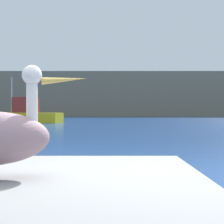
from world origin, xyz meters
name	(u,v)px	position (x,y,z in m)	size (l,w,h in m)	color
hillside_backdrop	(112,96)	(0.00, 80.26, 4.64)	(140.00, 17.15, 9.29)	#7F755B
fishing_boat_yellow	(29,114)	(-8.10, 33.47, 0.88)	(6.87, 3.73, 4.59)	yellow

